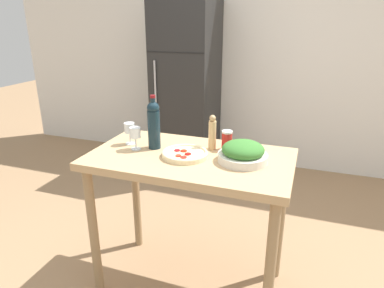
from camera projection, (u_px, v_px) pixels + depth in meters
ground_plane at (190, 283)px, 2.31m from camera, size 14.00×14.00×0.00m
wall_back at (257, 54)px, 3.86m from camera, size 6.40×0.08×2.60m
refrigerator at (187, 88)px, 3.85m from camera, size 0.63×0.71×1.89m
prep_counter at (190, 176)px, 2.04m from camera, size 1.18×0.66×0.93m
wine_bottle at (154, 124)px, 2.06m from camera, size 0.08×0.08×0.33m
wine_glass_near at (135, 134)px, 2.05m from camera, size 0.07×0.07×0.14m
wine_glass_far at (129, 129)px, 2.14m from camera, size 0.07×0.07×0.14m
pepper_mill at (212, 133)px, 2.05m from camera, size 0.05×0.05×0.22m
salad_bowl at (243, 153)px, 1.89m from camera, size 0.28×0.28×0.12m
homemade_pizza at (185, 154)px, 1.97m from camera, size 0.27×0.27×0.03m
salt_canister at (227, 140)px, 2.06m from camera, size 0.06×0.06×0.12m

